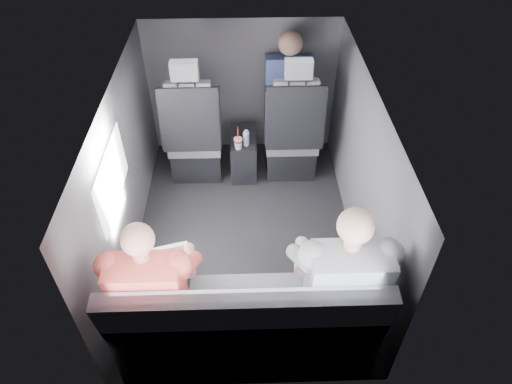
{
  "coord_description": "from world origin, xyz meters",
  "views": [
    {
      "loc": [
        0.01,
        -2.65,
        2.87
      ],
      "look_at": [
        0.09,
        -0.05,
        0.53
      ],
      "focal_mm": 32.0,
      "sensor_mm": 36.0,
      "label": 1
    }
  ],
  "objects_px": {
    "water_bottle": "(246,138)",
    "front_seat_right": "(291,138)",
    "soda_cup": "(238,143)",
    "front_seat_left": "(195,139)",
    "laptop_white": "(163,263)",
    "passenger_rear_left": "(155,284)",
    "passenger_front_right": "(288,90)",
    "rear_bench": "(247,325)",
    "center_console": "(244,153)",
    "laptop_black": "(343,257)",
    "passenger_rear_right": "(339,276)"
  },
  "relations": [
    {
      "from": "center_console",
      "to": "laptop_black",
      "type": "relative_size",
      "value": 1.34
    },
    {
      "from": "water_bottle",
      "to": "passenger_rear_right",
      "type": "relative_size",
      "value": 0.12
    },
    {
      "from": "water_bottle",
      "to": "passenger_front_right",
      "type": "xyz_separation_m",
      "value": [
        0.4,
        0.36,
        0.29
      ]
    },
    {
      "from": "front_seat_right",
      "to": "passenger_rear_left",
      "type": "bearing_deg",
      "value": -118.83
    },
    {
      "from": "front_seat_left",
      "to": "laptop_white",
      "type": "height_order",
      "value": "front_seat_left"
    },
    {
      "from": "front_seat_right",
      "to": "center_console",
      "type": "height_order",
      "value": "front_seat_right"
    },
    {
      "from": "front_seat_left",
      "to": "passenger_front_right",
      "type": "bearing_deg",
      "value": 16.46
    },
    {
      "from": "passenger_rear_left",
      "to": "passenger_front_right",
      "type": "distance_m",
      "value": 2.28
    },
    {
      "from": "front_seat_right",
      "to": "soda_cup",
      "type": "xyz_separation_m",
      "value": [
        -0.5,
        -0.15,
        0.06
      ]
    },
    {
      "from": "water_bottle",
      "to": "front_seat_right",
      "type": "bearing_deg",
      "value": 13.16
    },
    {
      "from": "soda_cup",
      "to": "passenger_rear_right",
      "type": "bearing_deg",
      "value": -69.77
    },
    {
      "from": "front_seat_left",
      "to": "center_console",
      "type": "bearing_deg",
      "value": 5.07
    },
    {
      "from": "soda_cup",
      "to": "passenger_front_right",
      "type": "xyz_separation_m",
      "value": [
        0.47,
        0.41,
        0.3
      ]
    },
    {
      "from": "water_bottle",
      "to": "passenger_rear_left",
      "type": "distance_m",
      "value": 1.81
    },
    {
      "from": "rear_bench",
      "to": "laptop_white",
      "type": "xyz_separation_m",
      "value": [
        -0.52,
        0.25,
        0.33
      ]
    },
    {
      "from": "water_bottle",
      "to": "laptop_black",
      "type": "bearing_deg",
      "value": -68.97
    },
    {
      "from": "soda_cup",
      "to": "laptop_black",
      "type": "height_order",
      "value": "laptop_black"
    },
    {
      "from": "front_seat_left",
      "to": "laptop_black",
      "type": "xyz_separation_m",
      "value": [
        1.07,
        -1.64,
        0.23
      ]
    },
    {
      "from": "front_seat_left",
      "to": "passenger_front_right",
      "type": "xyz_separation_m",
      "value": [
        0.87,
        0.26,
        0.36
      ]
    },
    {
      "from": "rear_bench",
      "to": "laptop_black",
      "type": "height_order",
      "value": "rear_bench"
    },
    {
      "from": "laptop_black",
      "to": "passenger_rear_right",
      "type": "xyz_separation_m",
      "value": [
        -0.05,
        -0.17,
        0.02
      ]
    },
    {
      "from": "laptop_white",
      "to": "soda_cup",
      "type": "bearing_deg",
      "value": 72.59
    },
    {
      "from": "water_bottle",
      "to": "passenger_front_right",
      "type": "height_order",
      "value": "passenger_front_right"
    },
    {
      "from": "rear_bench",
      "to": "laptop_black",
      "type": "relative_size",
      "value": 4.45
    },
    {
      "from": "laptop_black",
      "to": "passenger_front_right",
      "type": "xyz_separation_m",
      "value": [
        -0.2,
        1.89,
        0.12
      ]
    },
    {
      "from": "laptop_black",
      "to": "passenger_front_right",
      "type": "relative_size",
      "value": 0.41
    },
    {
      "from": "center_console",
      "to": "front_seat_right",
      "type": "bearing_deg",
      "value": -5.07
    },
    {
      "from": "front_seat_left",
      "to": "passenger_rear_right",
      "type": "height_order",
      "value": "passenger_rear_right"
    },
    {
      "from": "front_seat_left",
      "to": "water_bottle",
      "type": "bearing_deg",
      "value": -11.7
    },
    {
      "from": "laptop_white",
      "to": "passenger_rear_left",
      "type": "relative_size",
      "value": 0.31
    },
    {
      "from": "rear_bench",
      "to": "laptop_black",
      "type": "xyz_separation_m",
      "value": [
        0.62,
        0.27,
        0.33
      ]
    },
    {
      "from": "soda_cup",
      "to": "laptop_black",
      "type": "relative_size",
      "value": 0.66
    },
    {
      "from": "center_console",
      "to": "laptop_black",
      "type": "distance_m",
      "value": 1.84
    },
    {
      "from": "passenger_rear_left",
      "to": "laptop_black",
      "type": "bearing_deg",
      "value": 8.35
    },
    {
      "from": "rear_bench",
      "to": "passenger_rear_right",
      "type": "height_order",
      "value": "passenger_rear_right"
    },
    {
      "from": "soda_cup",
      "to": "rear_bench",
      "type": "bearing_deg",
      "value": -88.49
    },
    {
      "from": "front_seat_right",
      "to": "laptop_black",
      "type": "xyz_separation_m",
      "value": [
        0.17,
        -1.64,
        0.23
      ]
    },
    {
      "from": "passenger_rear_left",
      "to": "soda_cup",
      "type": "bearing_deg",
      "value": 73.26
    },
    {
      "from": "rear_bench",
      "to": "passenger_front_right",
      "type": "height_order",
      "value": "passenger_front_right"
    },
    {
      "from": "center_console",
      "to": "laptop_black",
      "type": "height_order",
      "value": "laptop_black"
    },
    {
      "from": "front_seat_left",
      "to": "rear_bench",
      "type": "xyz_separation_m",
      "value": [
        0.45,
        -1.9,
        -0.09
      ]
    },
    {
      "from": "rear_bench",
      "to": "soda_cup",
      "type": "distance_m",
      "value": 1.76
    },
    {
      "from": "rear_bench",
      "to": "passenger_rear_right",
      "type": "distance_m",
      "value": 0.67
    },
    {
      "from": "laptop_black",
      "to": "passenger_rear_left",
      "type": "xyz_separation_m",
      "value": [
        -1.16,
        -0.17,
        -0.0
      ]
    },
    {
      "from": "laptop_white",
      "to": "passenger_rear_left",
      "type": "bearing_deg",
      "value": -100.22
    },
    {
      "from": "front_seat_left",
      "to": "passenger_rear_right",
      "type": "bearing_deg",
      "value": -60.69
    },
    {
      "from": "front_seat_right",
      "to": "water_bottle",
      "type": "relative_size",
      "value": 7.9
    },
    {
      "from": "rear_bench",
      "to": "passenger_front_right",
      "type": "distance_m",
      "value": 2.25
    },
    {
      "from": "front_seat_right",
      "to": "passenger_front_right",
      "type": "xyz_separation_m",
      "value": [
        -0.03,
        0.26,
        0.36
      ]
    },
    {
      "from": "soda_cup",
      "to": "water_bottle",
      "type": "distance_m",
      "value": 0.09
    }
  ]
}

